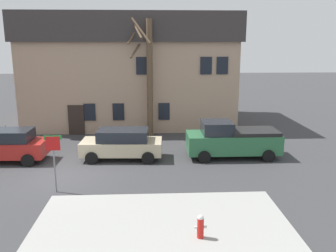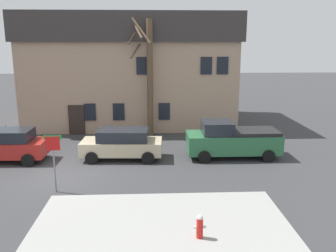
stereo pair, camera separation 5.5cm
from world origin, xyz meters
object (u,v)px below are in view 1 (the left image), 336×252
object	(u,v)px
building_main	(131,69)
pickup_truck_green	(232,140)
tree_bare_mid	(148,73)
bicycle_leaning	(9,135)
street_sign_pole	(54,153)
fire_hydrant	(200,226)
car_beige_wagon	(122,144)
car_red_wagon	(6,145)

from	to	relation	value
building_main	pickup_truck_green	size ratio (longest dim) A/B	3.10
tree_bare_mid	bicycle_leaning	size ratio (longest dim) A/B	5.00
pickup_truck_green	street_sign_pole	distance (m)	9.88
fire_hydrant	car_beige_wagon	bearing A→B (deg)	109.88
building_main	tree_bare_mid	bearing A→B (deg)	-74.29
car_beige_wagon	bicycle_leaning	distance (m)	8.92
car_beige_wagon	bicycle_leaning	xyz separation A→B (m)	(-7.84, 4.24, -0.51)
car_beige_wagon	fire_hydrant	size ratio (longest dim) A/B	5.59
building_main	street_sign_pole	world-z (taller)	building_main
building_main	street_sign_pole	distance (m)	14.99
car_red_wagon	car_beige_wagon	size ratio (longest dim) A/B	0.96
tree_bare_mid	pickup_truck_green	distance (m)	7.68
car_red_wagon	bicycle_leaning	bearing A→B (deg)	109.67
bicycle_leaning	car_red_wagon	bearing A→B (deg)	-70.33
street_sign_pole	bicycle_leaning	world-z (taller)	street_sign_pole
tree_bare_mid	fire_hydrant	world-z (taller)	tree_bare_mid
building_main	tree_bare_mid	xyz separation A→B (m)	(1.38, -4.91, 0.03)
car_red_wagon	pickup_truck_green	world-z (taller)	pickup_truck_green
building_main	car_red_wagon	bearing A→B (deg)	-122.09
car_beige_wagon	bicycle_leaning	bearing A→B (deg)	151.60
street_sign_pole	fire_hydrant	bearing A→B (deg)	-36.73
tree_bare_mid	building_main	bearing A→B (deg)	105.71
bicycle_leaning	fire_hydrant	bearing A→B (deg)	-49.78
tree_bare_mid	street_sign_pole	size ratio (longest dim) A/B	3.34
tree_bare_mid	street_sign_pole	distance (m)	10.75
pickup_truck_green	fire_hydrant	distance (m)	9.33
building_main	car_red_wagon	xyz separation A→B (m)	(-6.38, -10.17, -3.37)
pickup_truck_green	tree_bare_mid	bearing A→B (deg)	132.73
tree_bare_mid	fire_hydrant	bearing A→B (deg)	-83.07
fire_hydrant	bicycle_leaning	xyz separation A→B (m)	(-11.02, 13.03, -0.17)
car_red_wagon	pickup_truck_green	distance (m)	12.46
tree_bare_mid	pickup_truck_green	bearing A→B (deg)	-47.27
street_sign_pole	tree_bare_mid	bearing A→B (deg)	67.24
tree_bare_mid	pickup_truck_green	world-z (taller)	tree_bare_mid
tree_bare_mid	street_sign_pole	bearing A→B (deg)	-112.76
building_main	bicycle_leaning	distance (m)	10.59
fire_hydrant	building_main	bearing A→B (deg)	99.27
tree_bare_mid	car_red_wagon	distance (m)	9.97
car_beige_wagon	fire_hydrant	xyz separation A→B (m)	(3.18, -8.79, -0.34)
tree_bare_mid	pickup_truck_green	size ratio (longest dim) A/B	1.64
building_main	pickup_truck_green	distance (m)	12.15
car_red_wagon	pickup_truck_green	xyz separation A→B (m)	(12.46, 0.18, 0.08)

